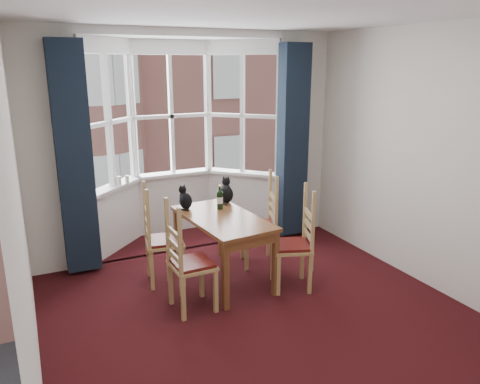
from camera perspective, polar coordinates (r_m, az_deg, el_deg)
floor at (r=4.55m, az=4.20°, el=-16.37°), size 4.50×4.50×0.00m
ceiling at (r=3.88m, az=5.07°, el=21.37°), size 4.50×4.50×0.00m
wall_left at (r=3.49m, az=-25.26°, el=-2.67°), size 0.00×4.50×4.50m
wall_right at (r=5.26m, az=23.90°, el=3.22°), size 0.00×4.50×4.50m
wall_back_pier_left at (r=5.69m, az=-22.08°, el=4.26°), size 0.70×0.12×2.80m
wall_back_pier_right at (r=6.72m, az=7.33°, el=6.85°), size 0.70×0.12×2.80m
bay_window at (r=6.48m, az=-7.65°, el=6.51°), size 2.76×0.94×2.80m
curtain_left at (r=5.54m, az=-19.53°, el=3.70°), size 0.38×0.22×2.60m
curtain_right at (r=6.46m, az=6.44°, el=6.07°), size 0.38×0.22×2.60m
dining_table at (r=5.20m, az=-2.12°, el=-4.09°), size 0.82×1.37×0.76m
chair_left_near at (r=4.66m, az=-6.91°, el=-9.02°), size 0.41×0.43×0.92m
chair_left_far at (r=5.29m, az=-10.16°, el=-6.11°), size 0.46×0.48×0.92m
chair_right_near at (r=5.15m, az=7.29°, el=-6.60°), size 0.52×0.53×0.92m
chair_right_far at (r=5.72m, az=3.14°, el=-4.21°), size 0.51×0.52×0.92m
cat_left at (r=5.46m, az=-6.69°, el=-0.92°), size 0.18×0.23×0.28m
cat_right at (r=5.68m, az=-1.70°, el=-0.04°), size 0.23×0.27×0.32m
wine_bottle at (r=5.41m, az=-2.48°, el=-0.80°), size 0.07×0.07×0.28m
candle_tall at (r=6.22m, az=-14.54°, el=1.33°), size 0.06×0.06×0.11m
candle_short at (r=6.27m, az=-13.60°, el=1.47°), size 0.06×0.06×0.11m
street at (r=36.62m, az=-21.56°, el=1.19°), size 80.00×80.00×0.00m
tenement_building at (r=17.48m, az=-19.35°, el=12.07°), size 18.40×7.80×15.20m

